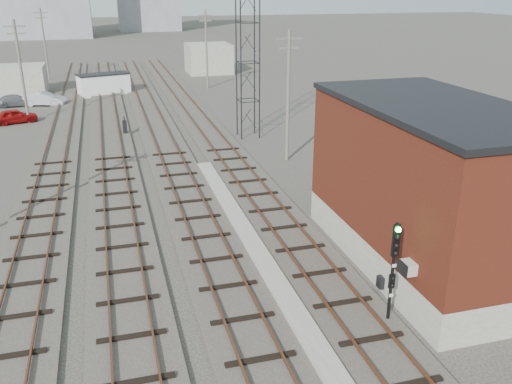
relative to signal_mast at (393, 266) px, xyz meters
name	(u,v)px	position (x,y,z in m)	size (l,w,h in m)	color
ground	(152,88)	(-3.70, 51.98, -2.38)	(320.00, 320.00, 0.00)	#282621
track_right	(204,126)	(-1.20, 30.98, -2.27)	(3.20, 90.00, 0.39)	#332D28
track_mid_right	(158,129)	(-5.20, 30.98, -2.27)	(3.20, 90.00, 0.39)	#332D28
track_mid_left	(110,132)	(-9.20, 30.98, -2.27)	(3.20, 90.00, 0.39)	#332D28
track_left	(60,136)	(-13.20, 30.98, -2.27)	(3.20, 90.00, 0.39)	#332D28
platform_curb	(260,258)	(-3.20, 5.98, -2.25)	(0.90, 28.00, 0.26)	gray
brick_building	(429,186)	(3.80, 3.98, 1.25)	(6.54, 12.20, 7.22)	gray
lattice_tower	(248,43)	(1.80, 26.98, 5.12)	(1.60, 1.60, 15.00)	black
utility_pole_left_b	(21,69)	(-16.20, 36.98, 2.42)	(1.80, 0.24, 9.00)	#595147
utility_pole_left_c	(44,42)	(-16.20, 61.98, 2.42)	(1.80, 0.24, 9.00)	#595147
utility_pole_right_a	(288,93)	(2.80, 19.98, 2.42)	(1.80, 0.24, 9.00)	#595147
utility_pole_right_b	(206,47)	(2.80, 49.98, 2.42)	(1.80, 0.24, 9.00)	#595147
shed_left	(8,80)	(-19.70, 51.98, -0.78)	(8.00, 5.00, 3.20)	gray
shed_right	(209,58)	(5.30, 61.98, -0.38)	(6.00, 6.00, 4.00)	gray
signal_mast	(393,266)	(0.00, 0.00, 0.00)	(0.40, 0.41, 4.05)	gray
switch_stand	(125,127)	(-7.97, 30.07, -1.68)	(0.35, 0.35, 1.49)	black
site_trailer	(104,84)	(-9.33, 48.92, -1.17)	(6.15, 3.94, 2.39)	white
car_red	(15,116)	(-17.33, 37.07, -1.73)	(1.55, 3.84, 1.31)	maroon
car_silver	(45,99)	(-15.33, 44.40, -1.69)	(1.46, 4.20, 1.38)	#B7B9C0
car_grey	(16,100)	(-18.17, 44.90, -1.79)	(1.66, 4.09, 1.19)	slate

